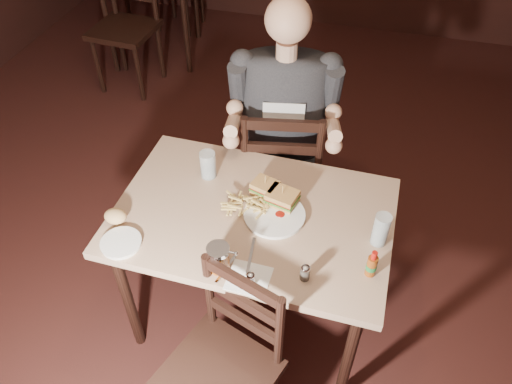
% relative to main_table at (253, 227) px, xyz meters
% --- Properties ---
extents(room_shell, '(7.00, 7.00, 7.00)m').
position_rel_main_table_xyz_m(room_shell, '(0.16, -0.07, 0.71)').
color(room_shell, black).
rests_on(room_shell, ground).
extents(main_table, '(1.18, 0.79, 0.77)m').
position_rel_main_table_xyz_m(main_table, '(0.00, 0.00, 0.00)').
color(main_table, tan).
rests_on(main_table, ground).
extents(chair_far, '(0.53, 0.56, 0.96)m').
position_rel_main_table_xyz_m(chair_far, '(-0.01, 0.63, -0.20)').
color(chair_far, black).
rests_on(chair_far, ground).
extents(chair_near, '(0.53, 0.55, 0.88)m').
position_rel_main_table_xyz_m(chair_near, '(0.01, -0.57, -0.25)').
color(chair_near, black).
rests_on(chair_near, ground).
extents(bg_chair_near, '(0.49, 0.53, 0.99)m').
position_rel_main_table_xyz_m(bg_chair_near, '(-1.57, 1.88, -0.19)').
color(bg_chair_near, black).
rests_on(bg_chair_near, ground).
extents(diner, '(0.62, 0.53, 0.95)m').
position_rel_main_table_xyz_m(diner, '(-0.00, 0.58, 0.29)').
color(diner, '#2D2F33').
rests_on(diner, chair_far).
extents(dinner_plate, '(0.26, 0.26, 0.01)m').
position_rel_main_table_xyz_m(dinner_plate, '(0.09, 0.00, 0.09)').
color(dinner_plate, white).
rests_on(dinner_plate, main_table).
extents(sandwich_left, '(0.13, 0.11, 0.09)m').
position_rel_main_table_xyz_m(sandwich_left, '(0.02, 0.12, 0.15)').
color(sandwich_left, tan).
rests_on(sandwich_left, dinner_plate).
extents(sandwich_right, '(0.14, 0.13, 0.10)m').
position_rel_main_table_xyz_m(sandwich_right, '(0.11, 0.08, 0.15)').
color(sandwich_right, tan).
rests_on(sandwich_right, dinner_plate).
extents(fries_pile, '(0.24, 0.17, 0.04)m').
position_rel_main_table_xyz_m(fries_pile, '(-0.03, 0.02, 0.12)').
color(fries_pile, '#D9BB6A').
rests_on(fries_pile, dinner_plate).
extents(ketchup_dollop, '(0.04, 0.04, 0.01)m').
position_rel_main_table_xyz_m(ketchup_dollop, '(0.12, 0.01, 0.10)').
color(ketchup_dollop, maroon).
rests_on(ketchup_dollop, dinner_plate).
extents(glass_left, '(0.07, 0.07, 0.13)m').
position_rel_main_table_xyz_m(glass_left, '(-0.26, 0.18, 0.15)').
color(glass_left, silver).
rests_on(glass_left, main_table).
extents(glass_right, '(0.07, 0.07, 0.15)m').
position_rel_main_table_xyz_m(glass_right, '(0.52, -0.02, 0.16)').
color(glass_right, silver).
rests_on(glass_right, main_table).
extents(hot_sauce, '(0.04, 0.04, 0.13)m').
position_rel_main_table_xyz_m(hot_sauce, '(0.51, -0.18, 0.15)').
color(hot_sauce, '#813B0E').
rests_on(hot_sauce, main_table).
extents(salt_shaker, '(0.03, 0.03, 0.06)m').
position_rel_main_table_xyz_m(salt_shaker, '(0.09, -0.35, 0.12)').
color(salt_shaker, white).
rests_on(salt_shaker, main_table).
extents(pepper_shaker, '(0.04, 0.04, 0.07)m').
position_rel_main_table_xyz_m(pepper_shaker, '(0.28, -0.27, 0.12)').
color(pepper_shaker, '#38332D').
rests_on(pepper_shaker, main_table).
extents(syrup_dispenser, '(0.09, 0.09, 0.11)m').
position_rel_main_table_xyz_m(syrup_dispenser, '(-0.05, -0.30, 0.14)').
color(syrup_dispenser, '#813B0E').
rests_on(syrup_dispenser, main_table).
extents(napkin, '(0.16, 0.15, 0.00)m').
position_rel_main_table_xyz_m(napkin, '(0.07, -0.33, 0.09)').
color(napkin, white).
rests_on(napkin, main_table).
extents(knife, '(0.03, 0.19, 0.00)m').
position_rel_main_table_xyz_m(knife, '(0.05, -0.23, 0.09)').
color(knife, silver).
rests_on(knife, napkin).
extents(fork, '(0.04, 0.14, 0.00)m').
position_rel_main_table_xyz_m(fork, '(-0.02, -0.31, 0.09)').
color(fork, silver).
rests_on(fork, napkin).
extents(side_plate, '(0.16, 0.16, 0.01)m').
position_rel_main_table_xyz_m(side_plate, '(-0.46, -0.30, 0.09)').
color(side_plate, white).
rests_on(side_plate, main_table).
extents(bread_roll, '(0.10, 0.08, 0.06)m').
position_rel_main_table_xyz_m(bread_roll, '(-0.53, -0.20, 0.12)').
color(bread_roll, tan).
rests_on(bread_roll, side_plate).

